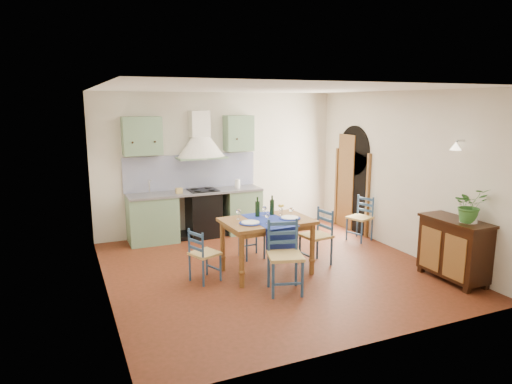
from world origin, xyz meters
The scene contains 13 objects.
floor centered at (0.00, 0.00, 0.00)m, with size 5.00×5.00×0.00m, color #401F0D.
back_wall centered at (-0.47, 2.29, 1.05)m, with size 5.00×0.96×2.80m.
right_wall centered at (2.50, 0.28, 1.34)m, with size 0.26×5.00×2.80m.
left_wall centered at (-2.50, 0.00, 1.40)m, with size 0.04×5.00×2.80m, color beige.
ceiling centered at (0.00, 0.00, 2.80)m, with size 5.00×5.00×0.01m, color silver.
dining_table centered at (-0.13, -0.11, 0.75)m, with size 1.37×1.04×1.16m.
chair_near centered at (-0.21, -0.85, 0.52)m, with size 0.58×0.58×1.00m.
chair_far centered at (-0.08, 0.61, 0.42)m, with size 0.38×0.38×0.81m.
chair_left centered at (-1.14, -0.06, 0.42)m, with size 0.49×0.49×0.80m.
chair_right centered at (0.78, -0.07, 0.47)m, with size 0.47×0.47×0.91m.
chair_spare centered at (2.23, 0.74, 0.44)m, with size 0.50×0.50×0.84m.
sideboard centered at (2.26, -1.48, 0.51)m, with size 0.50×1.05×0.94m.
potted_plant centered at (2.28, -1.67, 1.18)m, with size 0.45×0.39×0.50m, color #346E2B.
Camera 1 is at (-2.97, -6.21, 2.60)m, focal length 32.00 mm.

